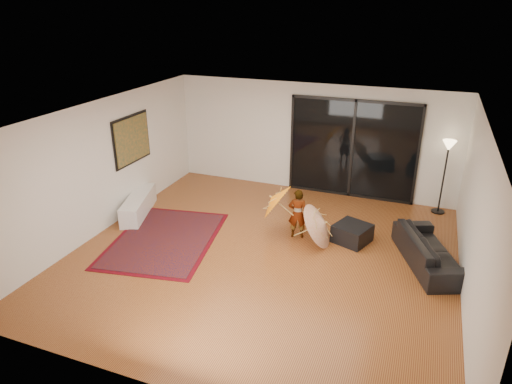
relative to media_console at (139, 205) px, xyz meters
The scene contains 17 objects.
floor 3.33m from the media_console, 11.97° to the right, with size 7.00×7.00×0.00m, color #9F5F2B.
ceiling 4.14m from the media_console, 11.97° to the right, with size 7.00×7.00×0.00m, color white.
wall_back 4.44m from the media_console, 40.85° to the left, with size 7.00×7.00×0.00m, color silver.
wall_front 5.42m from the media_console, 52.20° to the right, with size 7.00×7.00×0.00m, color silver.
wall_left 1.34m from the media_console, 109.93° to the right, with size 7.00×7.00×0.00m, color silver.
wall_right 6.88m from the media_console, ahead, with size 7.00×7.00×0.00m, color silver.
sliding_door 5.17m from the media_console, 33.18° to the left, with size 3.06×0.07×2.40m.
painting 1.48m from the media_console, 124.54° to the left, with size 0.04×1.28×1.08m.
media_console is the anchor object (origin of this frame).
speaker 0.17m from the media_console, 90.00° to the right, with size 0.30×0.30×0.34m, color #424244.
persian_rug 1.46m from the media_console, 35.63° to the right, with size 2.41×3.04×0.02m.
sofa 6.20m from the media_console, ahead, with size 1.96×0.77×0.57m, color black.
ottoman 4.76m from the media_console, ahead, with size 0.64×0.64×0.36m, color black.
floor_lamp 6.93m from the media_console, 21.77° to the left, with size 0.29×0.29×1.71m.
child 3.67m from the media_console, ahead, with size 0.38×0.25×1.04m, color #999999.
parasol_orange 3.15m from the media_console, ahead, with size 0.63×0.86×0.89m.
parasol_white 4.26m from the media_console, ahead, with size 0.67×0.93×0.97m.
Camera 1 is at (2.58, -7.11, 4.51)m, focal length 32.00 mm.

